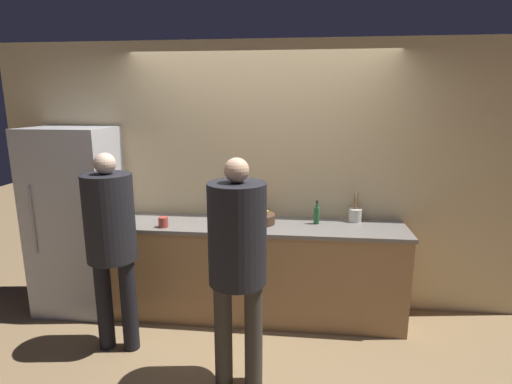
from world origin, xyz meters
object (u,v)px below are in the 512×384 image
fruit_bowl (257,218)px  refrigerator (77,221)px  bottle_green (317,215)px  cup_red (163,222)px  utensil_crock (355,214)px  person_center (237,251)px  person_left (111,234)px

fruit_bowl → refrigerator: bearing=-178.4°
refrigerator → fruit_bowl: (1.77, 0.05, 0.07)m
bottle_green → cup_red: 1.41m
fruit_bowl → cup_red: bearing=-165.6°
fruit_bowl → utensil_crock: size_ratio=1.15×
utensil_crock → cup_red: (-1.75, -0.38, -0.02)m
refrigerator → bottle_green: bearing=2.3°
person_center → cup_red: size_ratio=17.98×
bottle_green → person_center: bearing=-118.7°
person_center → cup_red: (-0.81, 0.80, -0.06)m
refrigerator → person_center: 1.99m
person_left → utensil_crock: (2.02, 0.85, -0.02)m
person_center → fruit_bowl: (0.03, 1.02, -0.06)m
fruit_bowl → bottle_green: bottle_green is taller
person_left → fruit_bowl: person_left is taller
fruit_bowl → cup_red: size_ratio=3.53×
person_left → cup_red: person_left is taller
refrigerator → fruit_bowl: refrigerator is taller
person_center → utensil_crock: (0.95, 1.18, -0.04)m
refrigerator → cup_red: bearing=-10.1°
person_center → bottle_green: bearing=61.3°
refrigerator → person_center: bearing=-29.1°
utensil_crock → bottle_green: bearing=-162.1°
person_center → cup_red: bearing=135.2°
fruit_bowl → utensil_crock: (0.92, 0.16, 0.02)m
person_center → bottle_green: person_center is taller
bottle_green → cup_red: (-1.39, -0.26, -0.04)m
utensil_crock → refrigerator: bearing=-175.5°
person_left → utensil_crock: bearing=22.9°
person_left → bottle_green: bearing=24.0°
bottle_green → cup_red: bottle_green is taller
person_left → cup_red: size_ratio=17.74×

